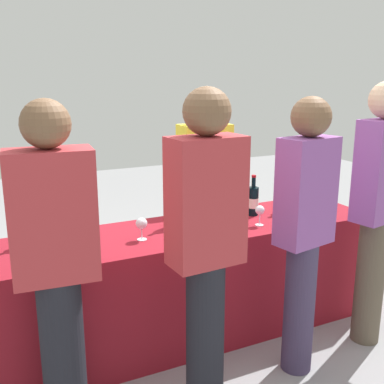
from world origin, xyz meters
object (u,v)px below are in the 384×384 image
Objects in this scene: wine_glass_0 at (142,224)px; server_pouring at (204,190)px; wine_bottle_0 at (33,228)px; wine_bottle_2 at (175,211)px; wine_glass_1 at (199,218)px; wine_bottle_7 at (300,191)px; menu_board at (50,261)px; wine_bottle_3 at (203,205)px; wine_bottle_4 at (234,202)px; wine_glass_2 at (235,211)px; guest_0 at (56,261)px; guest_1 at (206,244)px; guest_2 at (304,226)px; wine_bottle_5 at (253,201)px; wine_bottle_6 at (287,195)px; wine_glass_3 at (260,211)px; wine_bottle_1 at (72,223)px; guest_3 at (378,202)px; ice_bucket at (299,202)px.

server_pouring reaches higher than wine_glass_0.
wine_bottle_0 is 0.92m from wine_bottle_2.
wine_glass_0 is at bearing 173.86° from wine_glass_1.
menu_board is (-1.80, 0.81, -0.56)m from wine_bottle_7.
wine_bottle_3 reaches higher than wine_bottle_4.
wine_bottle_2 is at bearing -49.81° from menu_board.
wine_glass_0 is at bearing -19.04° from wine_bottle_0.
guest_0 is at bearing -160.70° from wine_glass_2.
guest_1 is at bearing -10.13° from guest_0.
guest_2 is at bearing -29.42° from wine_bottle_0.
wine_bottle_3 reaches higher than wine_bottle_5.
wine_bottle_0 is 0.91× the size of wine_bottle_6.
wine_glass_3 is 0.51m from guest_2.
wine_bottle_6 is at bearing -3.86° from wine_bottle_3.
wine_bottle_1 is 1.15× the size of wine_bottle_4.
guest_3 is (0.65, -0.72, 0.10)m from wine_bottle_4.
wine_bottle_7 is (1.99, -0.04, 0.02)m from wine_bottle_0.
wine_glass_3 is (0.45, -0.04, 0.00)m from wine_glass_1.
wine_bottle_3 is at bearing 35.41° from guest_0.
guest_0 reaches higher than wine_glass_0.
wine_glass_2 is at bearing -163.84° from wine_bottle_6.
wine_bottle_1 is at bearing -178.01° from wine_bottle_4.
wine_bottle_3 reaches higher than wine_glass_1.
wine_bottle_7 is at bearing 12.42° from wine_glass_1.
guest_0 is 1.40m from guest_2.
wine_bottle_7 reaches higher than wine_bottle_4.
wine_bottle_2 reaches higher than wine_glass_0.
wine_bottle_4 is 0.77m from guest_2.
server_pouring reaches higher than menu_board.
wine_glass_3 is at bearing 35.35° from guest_1.
wine_glass_1 is at bearing -167.58° from wine_bottle_7.
wine_bottle_2 is at bearing 113.28° from guest_2.
menu_board is (-1.26, 1.06, -0.54)m from wine_glass_3.
wine_bottle_2 is at bearing -3.50° from wine_bottle_0.
guest_2 is at bearing -52.53° from wine_glass_1.
wine_bottle_3 is 0.19× the size of server_pouring.
wine_glass_3 is (-0.54, -0.26, -0.02)m from wine_bottle_7.
wine_bottle_0 is at bearing 178.87° from wine_bottle_4.
wine_bottle_4 is at bearing 13.52° from wine_glass_0.
guest_3 is at bearing -52.90° from wine_bottle_5.
server_pouring is 1.34m from guest_3.
wine_bottle_1 is 1.95m from guest_3.
menu_board is at bearing -14.96° from server_pouring.
wine_bottle_5 is 1.63m from guest_0.
wine_bottle_1 is 1.77m from wine_bottle_7.
wine_bottle_1 is 1.26m from server_pouring.
guest_0 reaches higher than wine_glass_3.
wine_bottle_6 is at bearing -0.95° from wine_bottle_5.
wine_bottle_7 is at bearing 29.96° from guest_1.
wine_bottle_3 is at bearing 168.77° from ice_bucket.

